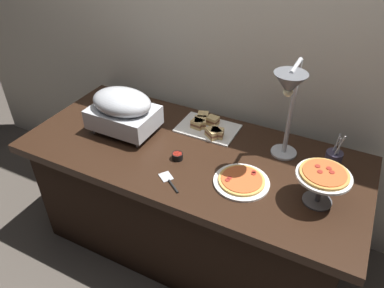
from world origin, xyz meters
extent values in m
plane|color=#4C443D|center=(0.00, 0.00, 0.00)|extent=(8.00, 8.00, 0.00)
cube|color=beige|center=(0.00, 0.50, 1.20)|extent=(4.40, 0.04, 2.40)
cube|color=black|center=(0.00, 0.00, 0.73)|extent=(1.90, 0.84, 0.05)
cube|color=black|center=(0.00, 0.00, 0.35)|extent=(1.75, 0.74, 0.71)
cylinder|color=#B7BABF|center=(-0.59, -0.10, 0.78)|extent=(0.01, 0.01, 0.04)
cylinder|color=#B7BABF|center=(-0.29, -0.10, 0.78)|extent=(0.01, 0.01, 0.04)
cylinder|color=#B7BABF|center=(-0.59, 0.11, 0.78)|extent=(0.01, 0.01, 0.04)
cylinder|color=#B7BABF|center=(-0.29, 0.11, 0.78)|extent=(0.01, 0.01, 0.04)
cube|color=#B7BABF|center=(-0.44, 0.00, 0.86)|extent=(0.38, 0.27, 0.11)
ellipsoid|color=#B7BABF|center=(-0.44, 0.00, 0.96)|extent=(0.36, 0.25, 0.14)
cylinder|color=#B7BABF|center=(0.46, 0.21, 0.77)|extent=(0.14, 0.14, 0.01)
cylinder|color=#B7BABF|center=(0.46, 0.21, 1.04)|extent=(0.02, 0.02, 0.53)
cylinder|color=#B7BABF|center=(0.46, 0.13, 1.30)|extent=(0.02, 0.17, 0.02)
cone|color=#595B60|center=(0.46, 0.04, 1.25)|extent=(0.15, 0.15, 0.10)
sphere|color=#F9EAB2|center=(0.46, 0.04, 1.21)|extent=(0.04, 0.04, 0.04)
cylinder|color=white|center=(0.34, -0.12, 0.77)|extent=(0.28, 0.28, 0.01)
cylinder|color=gold|center=(0.34, -0.12, 0.78)|extent=(0.23, 0.23, 0.01)
cylinder|color=#C65628|center=(0.34, -0.12, 0.79)|extent=(0.20, 0.20, 0.00)
cylinder|color=maroon|center=(0.29, -0.14, 0.79)|extent=(0.02, 0.02, 0.00)
cylinder|color=maroon|center=(0.38, -0.06, 0.79)|extent=(0.02, 0.02, 0.00)
cylinder|color=maroon|center=(0.28, -0.16, 0.79)|extent=(0.02, 0.02, 0.00)
cylinder|color=maroon|center=(0.38, -0.05, 0.79)|extent=(0.02, 0.02, 0.00)
cylinder|color=#595B60|center=(0.70, -0.08, 0.83)|extent=(0.02, 0.02, 0.15)
cylinder|color=#595B60|center=(0.70, -0.08, 0.76)|extent=(0.13, 0.13, 0.01)
cylinder|color=white|center=(0.70, -0.08, 0.92)|extent=(0.25, 0.25, 0.01)
cylinder|color=#C68E42|center=(0.70, -0.08, 0.93)|extent=(0.22, 0.22, 0.01)
cylinder|color=#C65628|center=(0.70, -0.08, 0.94)|extent=(0.19, 0.19, 0.00)
cylinder|color=maroon|center=(0.68, -0.09, 0.94)|extent=(0.02, 0.02, 0.00)
cylinder|color=maroon|center=(0.71, -0.05, 0.94)|extent=(0.02, 0.02, 0.00)
cylinder|color=maroon|center=(0.66, -0.06, 0.94)|extent=(0.02, 0.02, 0.00)
cylinder|color=maroon|center=(0.73, -0.07, 0.94)|extent=(0.02, 0.02, 0.00)
cube|color=white|center=(-0.01, 0.24, 0.77)|extent=(0.35, 0.24, 0.01)
cube|color=tan|center=(0.00, 0.29, 0.78)|extent=(0.07, 0.06, 0.02)
cube|color=brown|center=(0.00, 0.29, 0.80)|extent=(0.07, 0.06, 0.01)
cube|color=tan|center=(0.00, 0.29, 0.81)|extent=(0.07, 0.06, 0.02)
cube|color=tan|center=(-0.06, 0.24, 0.78)|extent=(0.10, 0.10, 0.02)
cube|color=brown|center=(-0.06, 0.24, 0.80)|extent=(0.10, 0.10, 0.01)
cube|color=tan|center=(-0.06, 0.24, 0.81)|extent=(0.10, 0.10, 0.02)
cube|color=tan|center=(0.08, 0.18, 0.78)|extent=(0.08, 0.07, 0.02)
cube|color=brown|center=(0.08, 0.18, 0.80)|extent=(0.08, 0.07, 0.01)
cube|color=tan|center=(0.08, 0.18, 0.81)|extent=(0.08, 0.07, 0.02)
cube|color=tan|center=(-0.07, 0.22, 0.78)|extent=(0.07, 0.06, 0.02)
cube|color=brown|center=(-0.07, 0.22, 0.80)|extent=(0.07, 0.06, 0.01)
cube|color=tan|center=(-0.07, 0.22, 0.81)|extent=(0.07, 0.06, 0.02)
cube|color=tan|center=(-0.07, 0.30, 0.78)|extent=(0.09, 0.09, 0.02)
cube|color=brown|center=(-0.07, 0.30, 0.80)|extent=(0.09, 0.09, 0.01)
cube|color=tan|center=(-0.07, 0.30, 0.81)|extent=(0.09, 0.09, 0.02)
cube|color=tan|center=(0.06, 0.17, 0.78)|extent=(0.11, 0.10, 0.02)
cube|color=brown|center=(0.06, 0.17, 0.80)|extent=(0.11, 0.10, 0.01)
cube|color=tan|center=(0.06, 0.17, 0.81)|extent=(0.11, 0.10, 0.02)
cylinder|color=black|center=(-0.03, -0.10, 0.78)|extent=(0.06, 0.06, 0.04)
cylinder|color=maroon|center=(-0.03, -0.10, 0.79)|extent=(0.05, 0.05, 0.01)
cylinder|color=#383347|center=(0.72, 0.19, 0.82)|extent=(0.08, 0.08, 0.11)
cylinder|color=#B7BABF|center=(0.72, 0.17, 0.89)|extent=(0.05, 0.01, 0.19)
cylinder|color=#B7BABF|center=(0.71, 0.20, 0.88)|extent=(0.02, 0.02, 0.18)
cylinder|color=#B7BABF|center=(0.73, 0.18, 0.88)|extent=(0.02, 0.02, 0.17)
cylinder|color=#B7BABF|center=(0.71, 0.20, 0.88)|extent=(0.03, 0.02, 0.17)
cylinder|color=#B7BABF|center=(0.73, 0.19, 0.88)|extent=(0.01, 0.03, 0.17)
cube|color=#B7BABF|center=(-0.01, -0.25, 0.76)|extent=(0.09, 0.09, 0.00)
cylinder|color=black|center=(0.06, -0.30, 0.76)|extent=(0.09, 0.07, 0.01)
camera|label=1|loc=(0.74, -1.44, 1.98)|focal=34.29mm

